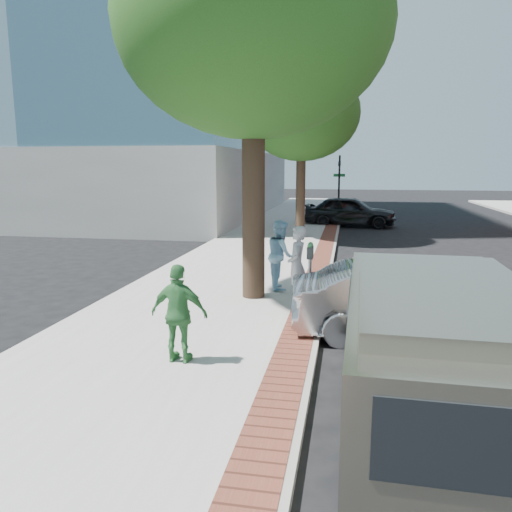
% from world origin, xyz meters
% --- Properties ---
extents(ground, '(120.00, 120.00, 0.00)m').
position_xyz_m(ground, '(0.00, 0.00, 0.00)').
color(ground, black).
rests_on(ground, ground).
extents(sidewalk, '(5.00, 60.00, 0.15)m').
position_xyz_m(sidewalk, '(-1.50, 8.00, 0.07)').
color(sidewalk, '#9E9991').
rests_on(sidewalk, ground).
extents(brick_strip, '(0.60, 60.00, 0.01)m').
position_xyz_m(brick_strip, '(0.70, 8.00, 0.15)').
color(brick_strip, brown).
rests_on(brick_strip, sidewalk).
extents(curb, '(0.10, 60.00, 0.15)m').
position_xyz_m(curb, '(1.05, 8.00, 0.07)').
color(curb, gray).
rests_on(curb, ground).
extents(office_tower, '(18.00, 22.00, 24.00)m').
position_xyz_m(office_tower, '(-13.00, 22.00, 12.00)').
color(office_tower, slate).
rests_on(office_tower, ground).
extents(office_base, '(18.20, 22.20, 4.00)m').
position_xyz_m(office_base, '(-13.00, 22.00, 2.00)').
color(office_base, gray).
rests_on(office_base, ground).
extents(signal_near, '(0.70, 0.15, 3.80)m').
position_xyz_m(signal_near, '(0.90, 22.00, 2.25)').
color(signal_near, black).
rests_on(signal_near, ground).
extents(tree_near, '(6.00, 6.00, 8.51)m').
position_xyz_m(tree_near, '(-0.60, 1.90, 6.17)').
color(tree_near, black).
rests_on(tree_near, sidewalk).
extents(tree_far, '(4.80, 4.80, 7.14)m').
position_xyz_m(tree_far, '(-0.50, 12.00, 5.30)').
color(tree_far, black).
rests_on(tree_far, sidewalk).
extents(parking_meter, '(0.12, 0.32, 1.47)m').
position_xyz_m(parking_meter, '(0.79, 0.86, 1.21)').
color(parking_meter, gray).
rests_on(parking_meter, sidewalk).
extents(person_gray, '(0.48, 0.68, 1.75)m').
position_xyz_m(person_gray, '(0.47, 1.38, 1.02)').
color(person_gray, '#A5A5A9').
rests_on(person_gray, sidewalk).
extents(person_officer, '(0.85, 0.98, 1.72)m').
position_xyz_m(person_officer, '(-0.08, 2.76, 1.01)').
color(person_officer, '#97CDEA').
rests_on(person_officer, sidewalk).
extents(person_green, '(0.93, 0.43, 1.55)m').
position_xyz_m(person_green, '(-0.98, -2.21, 0.93)').
color(person_green, '#387D3F').
rests_on(person_green, sidewalk).
extents(sedan_silver, '(4.46, 1.99, 1.42)m').
position_xyz_m(sedan_silver, '(2.68, 0.06, 0.71)').
color(sedan_silver, '#A1A3A8').
rests_on(sedan_silver, ground).
extents(bg_car, '(4.89, 2.29, 1.62)m').
position_xyz_m(bg_car, '(1.60, 17.50, 0.81)').
color(bg_car, black).
rests_on(bg_car, ground).
extents(van, '(2.12, 5.28, 1.93)m').
position_xyz_m(van, '(2.60, -3.31, 1.06)').
color(van, gray).
rests_on(van, ground).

